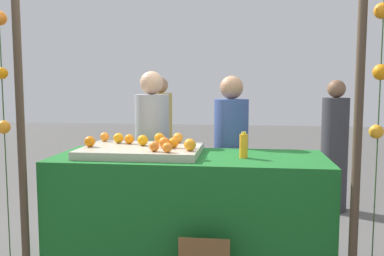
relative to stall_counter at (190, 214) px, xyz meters
name	(u,v)px	position (x,y,z in m)	size (l,w,h in m)	color
stall_counter	(190,214)	(0.00, 0.00, 0.00)	(2.10, 0.82, 0.93)	#196023
orange_tray	(142,151)	(-0.38, 0.01, 0.49)	(0.92, 0.66, 0.06)	#B2AD99
orange_0	(90,142)	(-0.79, -0.04, 0.57)	(0.09, 0.09, 0.09)	orange
orange_1	(190,145)	(0.02, -0.14, 0.57)	(0.09, 0.09, 0.09)	orange
orange_2	(189,144)	(0.00, -0.02, 0.56)	(0.08, 0.08, 0.08)	orange
orange_3	(167,148)	(-0.13, -0.24, 0.56)	(0.07, 0.07, 0.07)	orange
orange_4	(159,138)	(-0.28, 0.23, 0.57)	(0.09, 0.09, 0.09)	orange
orange_5	(164,143)	(-0.19, -0.04, 0.57)	(0.09, 0.09, 0.09)	orange
orange_6	(154,147)	(-0.24, -0.20, 0.56)	(0.07, 0.07, 0.07)	orange
orange_7	(143,140)	(-0.39, 0.08, 0.57)	(0.09, 0.09, 0.09)	orange
orange_8	(178,138)	(-0.13, 0.27, 0.57)	(0.09, 0.09, 0.09)	orange
orange_9	(105,137)	(-0.78, 0.29, 0.56)	(0.08, 0.08, 0.08)	orange
orange_10	(118,138)	(-0.63, 0.19, 0.57)	(0.08, 0.08, 0.08)	orange
orange_11	(173,143)	(-0.12, -0.01, 0.57)	(0.08, 0.08, 0.08)	orange
orange_12	(129,139)	(-0.52, 0.16, 0.56)	(0.08, 0.08, 0.08)	orange
juice_bottle	(244,146)	(0.42, -0.05, 0.56)	(0.06, 0.06, 0.20)	#FAA41E
vendor_left	(152,162)	(-0.44, 0.66, 0.28)	(0.32, 0.32, 1.60)	#99999E
vendor_right	(231,167)	(0.30, 0.62, 0.26)	(0.31, 0.31, 1.56)	#384C8C
crowd_person_0	(161,140)	(-0.70, 2.34, 0.27)	(0.32, 0.32, 1.57)	tan
crowd_person_1	(334,150)	(1.46, 1.81, 0.25)	(0.31, 0.31, 1.53)	#333338
canopy_post_left	(21,135)	(-1.13, -0.45, 0.66)	(0.06, 0.06, 2.26)	#473828
canopy_post_right	(357,140)	(1.13, -0.45, 0.66)	(0.06, 0.06, 2.26)	#473828
garland_strand_left	(2,75)	(-1.24, -0.47, 1.08)	(0.10, 0.11, 2.03)	#2D4C23
garland_strand_right	(380,71)	(1.25, -0.44, 1.10)	(0.11, 0.10, 2.03)	#2D4C23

